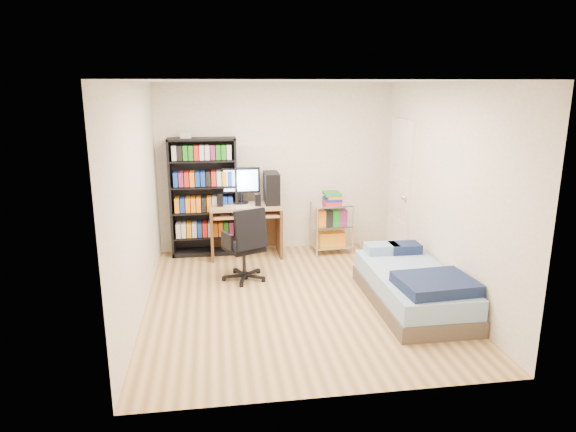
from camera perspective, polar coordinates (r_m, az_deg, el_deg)
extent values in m
cube|color=tan|center=(6.18, 0.97, -9.29)|extent=(3.50, 4.00, 0.04)
cube|color=white|center=(5.66, 1.08, 14.97)|extent=(3.50, 4.00, 0.04)
cube|color=white|center=(7.76, -1.41, 5.41)|extent=(3.50, 0.04, 2.50)
cube|color=white|center=(3.88, 5.87, -3.95)|extent=(3.50, 0.04, 2.50)
cube|color=white|center=(5.78, -16.58, 1.66)|extent=(0.04, 4.00, 2.50)
cube|color=white|center=(6.32, 17.08, 2.69)|extent=(0.04, 4.00, 2.50)
cube|color=black|center=(7.60, -9.34, 2.06)|extent=(0.97, 0.32, 1.73)
cube|color=black|center=(7.74, -9.16, -2.23)|extent=(0.91, 0.30, 0.02)
cube|color=red|center=(7.70, -9.20, -1.37)|extent=(0.84, 0.26, 0.21)
cube|color=black|center=(7.65, -9.27, 0.48)|extent=(0.91, 0.30, 0.02)
cube|color=#16389B|center=(7.61, -9.31, 1.37)|extent=(0.84, 0.26, 0.21)
cube|color=black|center=(7.56, -9.39, 3.26)|extent=(0.91, 0.30, 0.02)
cube|color=orange|center=(7.53, -9.43, 4.17)|extent=(0.84, 0.26, 0.21)
cube|color=black|center=(7.50, -9.51, 6.09)|extent=(0.91, 0.30, 0.02)
cube|color=#1E7D1B|center=(7.47, -9.55, 7.02)|extent=(0.84, 0.26, 0.21)
cube|color=silver|center=(7.47, -11.30, 8.76)|extent=(0.15, 0.14, 0.07)
cube|color=tan|center=(7.47, -4.76, 1.12)|extent=(1.03, 0.57, 0.04)
cube|color=#3A2B20|center=(7.56, -8.45, -1.87)|extent=(0.04, 0.57, 0.73)
cube|color=#3A2B20|center=(7.61, -0.99, -1.58)|extent=(0.04, 0.57, 0.73)
cube|color=#3A2B20|center=(7.82, -4.83, -1.05)|extent=(0.99, 0.03, 0.67)
cube|color=tan|center=(7.42, -4.70, 0.20)|extent=(0.93, 0.46, 0.03)
cube|color=black|center=(7.39, -4.70, 0.35)|extent=(0.45, 0.15, 0.03)
cube|color=black|center=(7.51, -5.27, 3.98)|extent=(0.56, 0.05, 0.37)
cube|color=silver|center=(7.48, -5.26, 3.94)|extent=(0.49, 0.01, 0.31)
cube|color=black|center=(7.50, -1.84, 3.15)|extent=(0.21, 0.43, 0.45)
cube|color=black|center=(7.39, -7.55, 1.74)|extent=(0.08, 0.08, 0.18)
cube|color=black|center=(7.36, -3.37, 1.80)|extent=(0.08, 0.08, 0.18)
cylinder|color=black|center=(6.69, -4.90, -5.02)|extent=(0.05, 0.05, 0.34)
cube|color=black|center=(6.63, -4.93, -3.48)|extent=(0.57, 0.57, 0.07)
cube|color=black|center=(6.38, -4.15, -1.48)|extent=(0.43, 0.29, 0.50)
cube|color=black|center=(6.49, -6.79, -2.75)|extent=(0.14, 0.26, 0.20)
cube|color=black|center=(6.70, -3.18, -2.13)|extent=(0.14, 0.26, 0.20)
cylinder|color=silver|center=(7.46, 3.26, -1.86)|extent=(0.03, 0.03, 0.75)
cylinder|color=silver|center=(7.62, 7.24, -1.60)|extent=(0.03, 0.03, 0.75)
cylinder|color=silver|center=(7.82, 2.51, -1.08)|extent=(0.03, 0.03, 0.75)
cylinder|color=silver|center=(7.97, 6.33, -0.85)|extent=(0.03, 0.03, 0.75)
cube|color=silver|center=(7.79, 4.80, -3.24)|extent=(0.57, 0.42, 0.02)
cube|color=silver|center=(7.70, 4.85, -0.95)|extent=(0.57, 0.42, 0.02)
cube|color=silver|center=(7.62, 4.90, 1.31)|extent=(0.57, 0.42, 0.02)
cube|color=red|center=(7.60, 4.92, 2.02)|extent=(0.26, 0.32, 0.17)
cube|color=brown|center=(6.14, 13.56, -8.77)|extent=(0.90, 1.80, 0.18)
cube|color=#8BACD0|center=(6.07, 13.67, -7.05)|extent=(0.86, 1.76, 0.22)
cube|color=#152142|center=(5.60, 16.07, -7.26)|extent=(0.81, 0.68, 0.13)
cube|color=#AAD2F2|center=(6.60, 10.36, -3.56)|extent=(0.41, 0.27, 0.12)
cube|color=#152142|center=(6.68, 12.83, -3.46)|extent=(0.38, 0.27, 0.12)
cube|color=#3D2713|center=(5.99, 13.89, -6.17)|extent=(0.25, 0.20, 0.01)
cube|color=silver|center=(7.57, 12.33, 2.92)|extent=(0.05, 0.80, 2.00)
sphere|color=silver|center=(7.26, 12.78, 2.02)|extent=(0.08, 0.08, 0.08)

